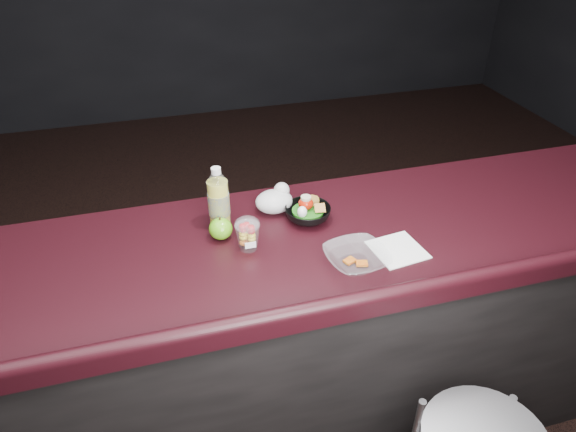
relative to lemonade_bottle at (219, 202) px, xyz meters
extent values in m
cube|color=black|center=(0.11, -0.16, -0.62)|extent=(4.00, 0.65, 0.98)
cube|color=black|center=(0.11, -0.16, -0.11)|extent=(4.06, 0.71, 0.04)
cylinder|color=gold|center=(0.00, 0.00, -0.01)|extent=(0.07, 0.07, 0.17)
cylinder|color=white|center=(0.00, 0.00, -0.01)|extent=(0.07, 0.07, 0.17)
cone|color=white|center=(0.00, 0.00, 0.09)|extent=(0.07, 0.07, 0.03)
cylinder|color=white|center=(0.00, 0.00, 0.12)|extent=(0.03, 0.03, 0.02)
cylinder|color=#072D99|center=(0.00, 0.00, -0.01)|extent=(0.07, 0.07, 0.08)
ellipsoid|color=white|center=(0.07, -0.16, 0.00)|extent=(0.08, 0.08, 0.05)
ellipsoid|color=#499310|center=(-0.01, -0.08, -0.06)|extent=(0.08, 0.08, 0.07)
cylinder|color=black|center=(-0.01, -0.08, -0.02)|extent=(0.01, 0.01, 0.01)
ellipsoid|color=silver|center=(0.20, 0.03, -0.05)|extent=(0.14, 0.11, 0.08)
sphere|color=silver|center=(0.24, 0.05, -0.02)|extent=(0.06, 0.06, 0.06)
imported|color=black|center=(0.30, -0.05, -0.07)|extent=(0.17, 0.17, 0.05)
cylinder|color=#0F470C|center=(0.30, -0.05, -0.06)|extent=(0.11, 0.11, 0.01)
ellipsoid|color=#A11806|center=(0.30, -0.04, -0.03)|extent=(0.05, 0.05, 0.05)
cylinder|color=beige|center=(0.30, -0.04, -0.01)|extent=(0.04, 0.04, 0.01)
ellipsoid|color=white|center=(0.28, -0.08, -0.04)|extent=(0.03, 0.03, 0.04)
imported|color=silver|center=(0.38, -0.33, -0.07)|extent=(0.22, 0.22, 0.05)
cube|color=#990F0C|center=(0.36, -0.33, -0.08)|extent=(0.04, 0.04, 0.01)
cube|color=#990F0C|center=(0.39, -0.35, -0.08)|extent=(0.04, 0.04, 0.01)
cube|color=white|center=(0.53, -0.30, -0.09)|extent=(0.18, 0.18, 0.00)
camera|label=1|loc=(-0.17, -1.49, 0.93)|focal=32.00mm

